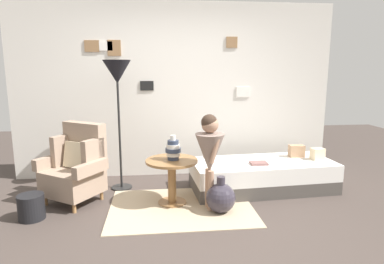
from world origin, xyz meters
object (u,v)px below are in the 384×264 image
at_px(side_table, 172,172).
at_px(person_child, 210,150).
at_px(daybed, 262,175).
at_px(magazine_basket, 31,207).
at_px(vase_striped, 173,150).
at_px(book_on_daybed, 259,163).
at_px(floor_lamp, 117,78).
at_px(demijohn_near, 221,198).
at_px(armchair, 76,167).

bearing_deg(side_table, person_child, -27.21).
distance_m(daybed, magazine_basket, 2.88).
bearing_deg(magazine_basket, side_table, 9.77).
bearing_deg(vase_striped, magazine_basket, -170.41).
height_order(book_on_daybed, magazine_basket, book_on_daybed).
bearing_deg(book_on_daybed, daybed, 53.38).
bearing_deg(daybed, side_table, -164.52).
bearing_deg(floor_lamp, vase_striped, -41.40).
height_order(vase_striped, magazine_basket, vase_striped).
height_order(demijohn_near, magazine_basket, demijohn_near).
bearing_deg(daybed, book_on_daybed, -126.62).
xyz_separation_m(daybed, person_child, (-0.82, -0.56, 0.52)).
height_order(armchair, demijohn_near, armchair).
height_order(armchair, daybed, armchair).
bearing_deg(vase_striped, daybed, 15.78).
xyz_separation_m(vase_striped, person_child, (0.41, -0.22, 0.04)).
xyz_separation_m(armchair, magazine_basket, (-0.39, -0.49, -0.30)).
xyz_separation_m(side_table, demijohn_near, (0.54, -0.32, -0.23)).
height_order(person_child, book_on_daybed, person_child).
bearing_deg(daybed, armchair, -177.09).
relative_size(floor_lamp, demijohn_near, 4.08).
height_order(armchair, vase_striped, armchair).
height_order(side_table, demijohn_near, side_table).
bearing_deg(book_on_daybed, side_table, -169.67).
xyz_separation_m(side_table, floor_lamp, (-0.67, 0.60, 1.10)).
xyz_separation_m(demijohn_near, magazine_basket, (-2.10, 0.05, -0.04)).
height_order(floor_lamp, magazine_basket, floor_lamp).
distance_m(book_on_daybed, demijohn_near, 0.84).
distance_m(vase_striped, book_on_daybed, 1.18).
relative_size(side_table, magazine_basket, 2.25).
height_order(side_table, person_child, person_child).
bearing_deg(person_child, book_on_daybed, 30.63).
xyz_separation_m(daybed, demijohn_near, (-0.71, -0.66, -0.02)).
height_order(side_table, magazine_basket, side_table).
xyz_separation_m(vase_striped, floor_lamp, (-0.69, 0.61, 0.83)).
distance_m(person_child, book_on_daybed, 0.89).
height_order(vase_striped, person_child, person_child).
xyz_separation_m(person_child, demijohn_near, (0.12, -0.10, -0.55)).
relative_size(side_table, vase_striped, 2.11).
bearing_deg(armchair, side_table, -10.79).
distance_m(book_on_daybed, magazine_basket, 2.76).
distance_m(vase_striped, floor_lamp, 1.24).
xyz_separation_m(daybed, vase_striped, (-1.23, -0.35, 0.48)).
bearing_deg(floor_lamp, magazine_basket, -135.49).
height_order(floor_lamp, demijohn_near, floor_lamp).
xyz_separation_m(armchair, book_on_daybed, (2.32, -0.01, -0.02)).
bearing_deg(demijohn_near, armchair, 162.44).
bearing_deg(demijohn_near, book_on_daybed, 40.99).
distance_m(armchair, demijohn_near, 1.81).
bearing_deg(side_table, vase_striped, -6.82).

